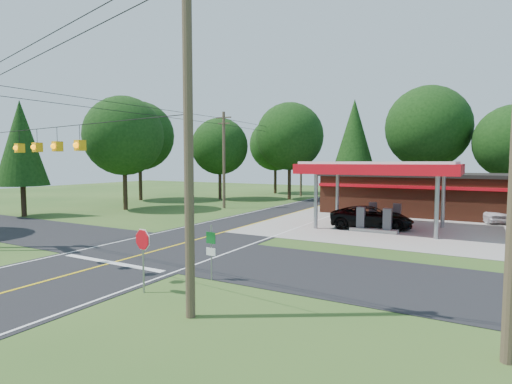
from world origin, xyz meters
The scene contains 15 objects.
ground centered at (0.00, 0.00, 0.00)m, with size 120.00×120.00×0.00m, color #294E1B.
main_highway centered at (0.00, 0.00, 0.01)m, with size 8.00×120.00×0.02m, color black.
cross_road centered at (0.00, 0.00, 0.01)m, with size 70.00×7.00×0.02m, color black.
lane_center_yellow centered at (0.00, 0.00, 0.03)m, with size 0.15×110.00×0.00m, color yellow.
gas_canopy centered at (9.00, 13.00, 4.27)m, with size 10.60×7.40×4.88m.
convenience_store centered at (10.00, 22.98, 1.92)m, with size 16.40×7.55×3.80m.
utility_pole_near_right centered at (7.50, -7.00, 5.96)m, with size 1.80×0.30×11.50m.
utility_pole_far_left centered at (-8.00, 18.00, 5.20)m, with size 1.80×0.30×10.00m.
utility_pole_north centered at (-6.50, 35.00, 4.75)m, with size 0.30×0.30×9.50m.
overhead_beacons centered at (-1.00, -6.00, 6.21)m, with size 17.04×2.04×1.03m.
treeline_backdrop centered at (0.82, 24.01, 7.49)m, with size 70.27×51.59×13.30m.
suv_car centered at (8.50, 12.51, 0.81)m, with size 5.82×5.82×1.62m, color black.
sedan_car centered at (15.99, 20.52, 0.73)m, with size 4.26×4.26×1.45m, color white.
octagonal_stop_sign centered at (4.50, -6.01, 1.80)m, with size 0.84×0.18×2.42m.
route_sign_post centered at (5.80, -3.52, 1.37)m, with size 0.47×0.11×2.30m.
Camera 1 is at (15.25, -16.62, 4.87)m, focal length 28.00 mm.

